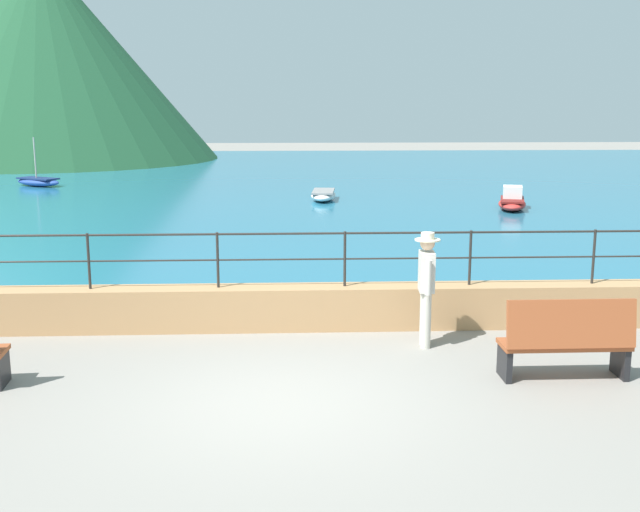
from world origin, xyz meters
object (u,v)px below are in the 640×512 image
person_walking (426,283)px  boat_2 (512,201)px  boat_0 (38,181)px  boat_1 (323,195)px  bench_far (567,339)px

person_walking → boat_2: size_ratio=0.71×
boat_0 → boat_1: bearing=-23.9°
bench_far → boat_1: bearing=97.1°
bench_far → boat_0: size_ratio=0.70×
person_walking → boat_1: (-0.70, 17.10, -0.72)m
boat_2 → boat_0: bearing=156.4°
boat_1 → boat_2: 6.80m
boat_1 → boat_2: size_ratio=0.97×
bench_far → boat_0: 27.88m
boat_2 → person_walking: bearing=-111.1°
boat_0 → boat_1: boat_0 is taller
person_walking → boat_2: bearing=68.9°
person_walking → boat_0: size_ratio=0.72×
boat_2 → bench_far: bearing=-103.9°
bench_far → person_walking: (-1.61, 1.51, 0.42)m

